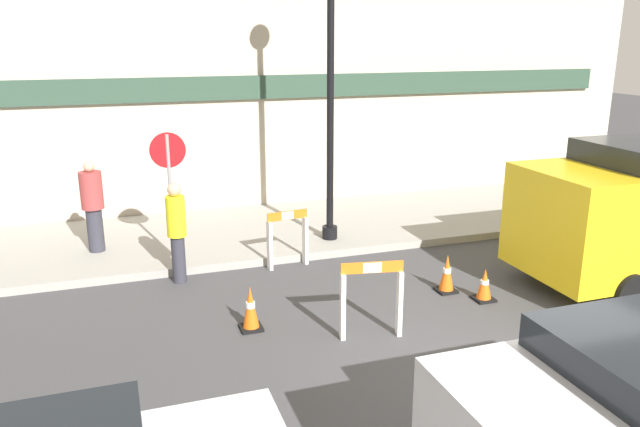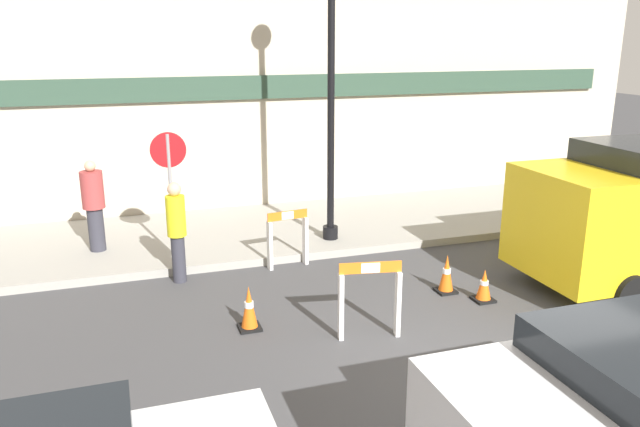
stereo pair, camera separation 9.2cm
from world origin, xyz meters
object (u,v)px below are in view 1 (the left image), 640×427
streetlamp_post (331,35)px  stop_sign (169,175)px  person_pedestrian (93,204)px  person_worker (177,229)px

streetlamp_post → stop_sign: bearing=-177.7°
person_pedestrian → streetlamp_post: bearing=-171.1°
person_pedestrian → person_worker: bearing=146.3°
person_worker → streetlamp_post: bearing=34.4°
stop_sign → person_worker: bearing=89.2°
person_worker → stop_sign: bearing=105.7°
streetlamp_post → stop_sign: (-2.93, -0.12, -2.27)m
person_worker → person_pedestrian: 2.06m
stop_sign → person_worker: (-0.01, -0.82, -0.71)m
streetlamp_post → person_worker: (-2.94, -0.94, -2.98)m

